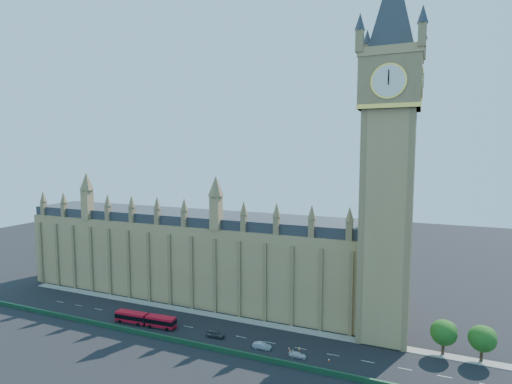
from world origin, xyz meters
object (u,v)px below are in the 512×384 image
at_px(car_grey, 216,334).
at_px(car_white, 298,355).
at_px(car_silver, 262,346).
at_px(red_bus, 145,319).

relative_size(car_grey, car_white, 1.17).
bearing_deg(car_silver, red_bus, 88.18).
distance_m(red_bus, car_white, 44.12).
xyz_separation_m(car_silver, car_white, (9.28, -0.71, -0.16)).
xyz_separation_m(red_bus, car_grey, (21.57, 1.00, -0.84)).
bearing_deg(car_white, car_grey, 83.24).
bearing_deg(car_grey, car_silver, -98.61).
bearing_deg(car_silver, car_white, -96.27).
xyz_separation_m(red_bus, car_white, (44.10, -0.65, -1.06)).
distance_m(red_bus, car_grey, 21.61).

